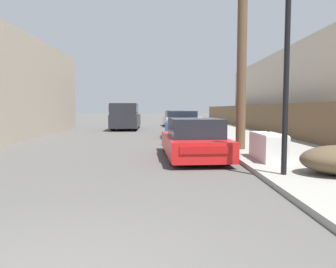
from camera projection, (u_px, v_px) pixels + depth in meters
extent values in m
cube|color=gray|center=(218.00, 128.00, 26.11)|extent=(4.20, 63.00, 0.12)
cube|color=silver|center=(268.00, 147.00, 9.36)|extent=(0.65, 1.81, 0.73)
cube|color=white|center=(268.00, 134.00, 9.33)|extent=(0.63, 1.74, 0.03)
cube|color=#333335|center=(268.00, 131.00, 9.89)|extent=(0.03, 0.20, 0.02)
cube|color=gray|center=(265.00, 132.00, 9.62)|extent=(0.64, 0.08, 0.01)
cube|color=gray|center=(271.00, 134.00, 9.06)|extent=(0.64, 0.08, 0.01)
cube|color=red|center=(193.00, 144.00, 10.55)|extent=(2.04, 4.58, 0.57)
cube|color=black|center=(195.00, 128.00, 10.11)|extent=(1.64, 2.24, 0.57)
cube|color=#B21414|center=(206.00, 150.00, 8.30)|extent=(1.36, 0.12, 0.20)
cylinder|color=black|center=(166.00, 144.00, 11.88)|extent=(0.24, 0.63, 0.62)
cylinder|color=black|center=(207.00, 143.00, 12.00)|extent=(0.24, 0.63, 0.62)
cylinder|color=black|center=(173.00, 154.00, 9.12)|extent=(0.24, 0.63, 0.62)
cylinder|color=black|center=(226.00, 154.00, 9.24)|extent=(0.24, 0.63, 0.62)
cube|color=#2D478C|center=(183.00, 127.00, 18.95)|extent=(2.07, 4.72, 0.73)
cube|color=black|center=(183.00, 116.00, 18.71)|extent=(1.71, 2.67, 0.57)
cube|color=#B21414|center=(183.00, 127.00, 16.62)|extent=(1.43, 0.10, 0.25)
cylinder|color=black|center=(170.00, 129.00, 20.42)|extent=(0.23, 0.67, 0.66)
cylinder|color=black|center=(195.00, 129.00, 20.36)|extent=(0.23, 0.67, 0.66)
cylinder|color=black|center=(168.00, 132.00, 17.56)|extent=(0.23, 0.67, 0.66)
cylinder|color=black|center=(198.00, 132.00, 17.50)|extent=(0.23, 0.67, 0.66)
cube|color=silver|center=(175.00, 121.00, 29.39)|extent=(2.18, 4.60, 0.71)
cube|color=black|center=(175.00, 114.00, 29.16)|extent=(1.77, 2.62, 0.56)
cube|color=#B21414|center=(178.00, 120.00, 27.15)|extent=(1.43, 0.14, 0.25)
cylinder|color=black|center=(165.00, 122.00, 30.71)|extent=(0.25, 0.63, 0.61)
cylinder|color=black|center=(181.00, 122.00, 30.85)|extent=(0.25, 0.63, 0.61)
cylinder|color=black|center=(167.00, 123.00, 27.96)|extent=(0.25, 0.63, 0.61)
cylinder|color=black|center=(186.00, 123.00, 28.10)|extent=(0.25, 0.63, 0.61)
cube|color=#232328|center=(126.00, 120.00, 25.03)|extent=(2.13, 5.80, 0.93)
cube|color=#232328|center=(124.00, 109.00, 23.39)|extent=(1.91, 2.64, 0.81)
cube|color=black|center=(124.00, 109.00, 23.39)|extent=(1.95, 2.59, 0.45)
cylinder|color=black|center=(136.00, 125.00, 23.32)|extent=(0.29, 0.84, 0.83)
cylinder|color=black|center=(113.00, 125.00, 23.25)|extent=(0.29, 0.84, 0.83)
cylinder|color=black|center=(138.00, 123.00, 26.86)|extent=(0.29, 0.84, 0.83)
cylinder|color=black|center=(118.00, 123.00, 26.79)|extent=(0.29, 0.84, 0.83)
cylinder|color=brown|center=(242.00, 49.00, 11.59)|extent=(0.34, 0.34, 7.10)
cylinder|color=black|center=(286.00, 75.00, 7.08)|extent=(0.12, 0.12, 4.36)
cube|color=brown|center=(247.00, 117.00, 24.55)|extent=(0.08, 42.04, 1.71)
cube|color=beige|center=(309.00, 94.00, 23.40)|extent=(6.00, 21.47, 5.29)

